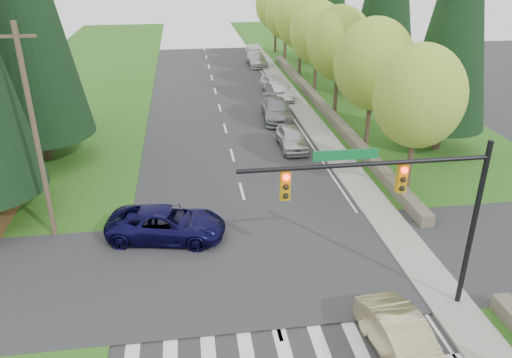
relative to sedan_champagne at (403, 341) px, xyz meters
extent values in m
cube|color=#2E4E14|center=(9.15, 17.91, -0.71)|extent=(14.00, 110.00, 0.06)
cube|color=#2E4E14|center=(-16.85, 17.91, -0.71)|extent=(14.00, 110.00, 0.06)
cube|color=#28282B|center=(-3.85, 5.91, -0.74)|extent=(120.00, 8.00, 0.10)
cube|color=gray|center=(3.05, 19.91, -0.67)|extent=(1.80, 80.00, 0.13)
cube|color=gray|center=(2.20, 19.91, -0.67)|extent=(0.20, 80.00, 0.13)
cube|color=#4C4438|center=(4.75, 27.91, -0.39)|extent=(0.70, 40.00, 0.70)
cylinder|color=black|center=(3.35, 2.41, 2.66)|extent=(0.20, 0.20, 6.80)
cylinder|color=black|center=(-0.95, 2.41, 5.46)|extent=(8.60, 0.16, 0.16)
cube|color=#0C662D|center=(-1.65, 2.46, 5.81)|extent=(2.20, 0.04, 0.35)
cube|color=#BF8C0C|center=(0.35, 2.41, 4.86)|extent=(0.32, 0.24, 1.00)
sphere|color=#FF0C05|center=(0.35, 2.27, 5.21)|extent=(0.22, 0.22, 0.22)
cube|color=#BF8C0C|center=(-3.65, 2.41, 4.86)|extent=(0.32, 0.24, 1.00)
sphere|color=#FF0C05|center=(-3.65, 2.27, 5.21)|extent=(0.22, 0.22, 0.22)
cylinder|color=#473828|center=(-13.35, 9.91, 4.26)|extent=(0.24, 0.24, 10.00)
cube|color=#473828|center=(-13.35, 9.91, 8.66)|extent=(1.60, 0.10, 0.12)
cylinder|color=#38281C|center=(5.35, 11.91, 1.64)|extent=(0.32, 0.32, 4.76)
ellipsoid|color=olive|center=(5.35, 11.91, 4.87)|extent=(4.80, 4.80, 5.52)
cylinder|color=#38281C|center=(5.45, 18.91, 1.72)|extent=(0.32, 0.32, 4.93)
ellipsoid|color=olive|center=(5.45, 18.91, 5.07)|extent=(5.20, 5.20, 5.98)
cylinder|color=#38281C|center=(5.25, 25.91, 1.78)|extent=(0.32, 0.32, 5.04)
ellipsoid|color=olive|center=(5.25, 25.91, 5.20)|extent=(5.00, 5.00, 5.75)
cylinder|color=#38281C|center=(5.35, 32.91, 1.67)|extent=(0.32, 0.32, 4.82)
ellipsoid|color=olive|center=(5.35, 32.91, 4.94)|extent=(5.00, 5.00, 5.75)
cylinder|color=#38281C|center=(5.45, 39.91, 1.84)|extent=(0.32, 0.32, 5.15)
ellipsoid|color=olive|center=(5.45, 39.91, 5.33)|extent=(5.40, 5.40, 6.21)
cylinder|color=#38281C|center=(5.25, 46.91, 1.61)|extent=(0.32, 0.32, 4.70)
ellipsoid|color=olive|center=(5.25, 46.91, 4.80)|extent=(4.80, 4.80, 5.52)
cylinder|color=#38281C|center=(5.35, 53.91, 1.75)|extent=(0.32, 0.32, 4.98)
ellipsoid|color=olive|center=(5.35, 53.91, 5.13)|extent=(5.20, 5.20, 5.98)
cylinder|color=#38281C|center=(-15.85, 19.91, 0.26)|extent=(0.50, 0.50, 2.00)
cylinder|color=#38281C|center=(-17.85, 25.91, 0.26)|extent=(0.50, 0.50, 2.00)
cylinder|color=#38281C|center=(10.15, 17.91, 0.26)|extent=(0.50, 0.50, 2.00)
cylinder|color=#38281C|center=(11.15, 31.91, 0.26)|extent=(0.50, 0.50, 2.00)
cylinder|color=#38281C|center=(10.15, 45.91, 0.26)|extent=(0.50, 0.50, 2.00)
imported|color=#CABC86|center=(0.00, 0.00, 0.00)|extent=(2.08, 4.64, 1.48)
imported|color=#0D0B37|center=(-7.95, 8.91, 0.03)|extent=(5.95, 3.61, 1.54)
imported|color=#B8B9BD|center=(0.35, 19.59, 0.00)|extent=(1.77, 4.34, 1.47)
imported|color=gray|center=(0.44, 25.93, 0.05)|extent=(2.61, 5.60, 1.58)
imported|color=#A5A5AA|center=(1.75, 31.73, 0.00)|extent=(2.04, 4.62, 1.47)
imported|color=silver|center=(1.75, 34.27, 0.05)|extent=(2.41, 4.82, 1.58)
imported|color=#B3B3B8|center=(1.75, 46.06, 0.00)|extent=(2.17, 5.12, 1.48)
camera|label=1|loc=(-6.68, -11.97, 11.94)|focal=35.00mm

